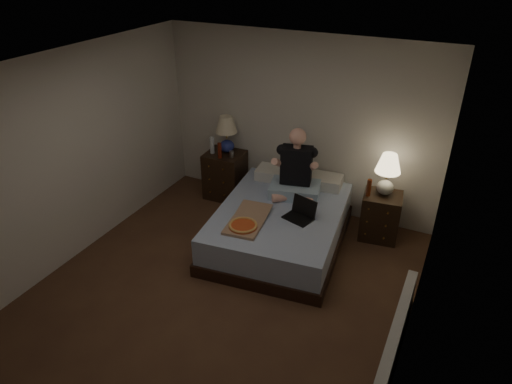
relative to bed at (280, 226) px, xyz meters
The scene contains 19 objects.
floor 1.23m from the bed, 99.81° to the right, with size 4.00×4.50×0.00m, color brown.
ceiling 2.55m from the bed, 99.81° to the right, with size 4.00×4.50×0.00m, color white.
wall_back 1.47m from the bed, 100.98° to the left, with size 4.00×2.50×0.00m, color silver.
wall_front 3.59m from the bed, 93.42° to the right, with size 4.00×2.50×0.00m, color silver.
wall_left 2.70m from the bed, 151.67° to the right, with size 4.50×2.50×0.00m, color silver.
wall_right 2.37m from the bed, 33.54° to the right, with size 4.50×2.50×0.00m, color silver.
bed is the anchor object (origin of this frame).
nightstand_left 1.48m from the bed, 148.20° to the left, with size 0.55×0.50×0.72m, color black.
nightstand_right 1.34m from the bed, 31.98° to the left, with size 0.49×0.44×0.63m, color black.
lamp_left 1.68m from the bed, 145.90° to the left, with size 0.32×0.32×0.56m, color navy, non-canonical shape.
lamp_right 1.51m from the bed, 33.38° to the left, with size 0.32×0.32×0.56m, color #9B9B93, non-canonical shape.
water_bottle 1.70m from the bed, 153.37° to the left, with size 0.07×0.07×0.25m, color silver.
soda_can 1.39m from the bed, 147.19° to the left, with size 0.07×0.07×0.10m, color #A3A39E.
beer_bottle_left 1.50m from the bed, 153.56° to the left, with size 0.06×0.06×0.23m, color #601B0D.
beer_bottle_right 1.23m from the bed, 32.72° to the left, with size 0.06×0.06×0.23m, color #58200C.
person 0.83m from the bed, 86.96° to the left, with size 0.66×0.52×0.93m, color black, non-canonical shape.
laptop 0.48m from the bed, 22.31° to the right, with size 0.34×0.28×0.24m, color black, non-canonical shape.
pizza_box 0.71m from the bed, 109.68° to the right, with size 0.40×0.76×0.08m, color #A37F62, non-canonical shape.
radiator 2.09m from the bed, 34.41° to the right, with size 0.10×1.60×0.40m, color silver.
Camera 1 is at (2.11, -3.40, 3.52)m, focal length 32.00 mm.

